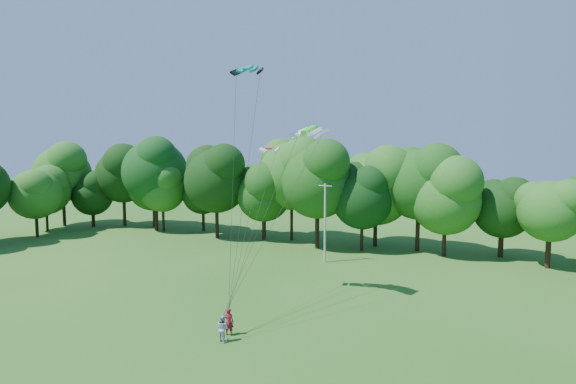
% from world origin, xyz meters
% --- Properties ---
extents(utility_pole, '(1.63, 0.55, 8.41)m').
position_xyz_m(utility_pole, '(-0.46, 27.31, 4.32)').
color(utility_pole, '#ABAAA2').
rests_on(utility_pole, ground).
extents(kite_flyer_left, '(0.70, 0.49, 1.80)m').
position_xyz_m(kite_flyer_left, '(-0.57, 6.89, 0.90)').
color(kite_flyer_left, maroon).
rests_on(kite_flyer_left, ground).
extents(kite_flyer_right, '(0.97, 0.85, 1.69)m').
position_xyz_m(kite_flyer_right, '(-0.46, 5.92, 0.84)').
color(kite_flyer_right, '#A6B7E7').
rests_on(kite_flyer_right, ground).
extents(kite_teal, '(2.54, 1.30, 0.58)m').
position_xyz_m(kite_teal, '(-2.45, 13.62, 18.19)').
color(kite_teal, '#048C87').
rests_on(kite_teal, ground).
extents(kite_green, '(3.35, 2.41, 0.66)m').
position_xyz_m(kite_green, '(1.88, 15.37, 13.51)').
color(kite_green, '#20D822').
rests_on(kite_green, ground).
extents(kite_pink, '(1.84, 1.21, 0.31)m').
position_xyz_m(kite_pink, '(-1.62, 15.71, 12.12)').
color(kite_pink, '#CB3868').
rests_on(kite_pink, ground).
extents(tree_back_west, '(10.40, 10.40, 15.13)m').
position_xyz_m(tree_back_west, '(-29.22, 36.04, 9.45)').
color(tree_back_west, black).
rests_on(tree_back_west, ground).
extents(tree_back_center, '(7.88, 7.88, 11.47)m').
position_xyz_m(tree_back_center, '(1.93, 34.35, 7.16)').
color(tree_back_center, '#342314').
rests_on(tree_back_center, ground).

